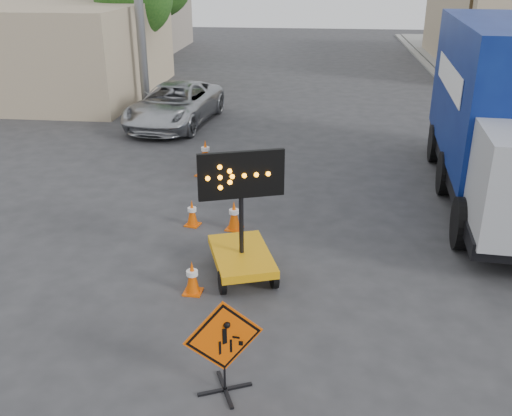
% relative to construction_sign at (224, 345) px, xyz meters
% --- Properties ---
extents(curb_right, '(0.40, 60.00, 0.12)m').
position_rel_construction_sign_xyz_m(curb_right, '(7.39, 14.35, -0.74)').
color(curb_right, gray).
rests_on(curb_right, ground).
extents(storefront_left_far, '(12.00, 10.00, 4.40)m').
position_rel_construction_sign_xyz_m(storefront_left_far, '(-14.81, 33.35, 1.40)').
color(storefront_left_far, gray).
rests_on(storefront_left_far, ground).
extents(construction_sign, '(1.05, 0.76, 1.51)m').
position_rel_construction_sign_xyz_m(construction_sign, '(0.00, 0.00, 0.00)').
color(construction_sign, black).
rests_on(construction_sign, ground).
extents(arrow_board, '(1.60, 2.05, 2.56)m').
position_rel_construction_sign_xyz_m(arrow_board, '(-0.21, 3.35, -0.22)').
color(arrow_board, orange).
rests_on(arrow_board, ground).
extents(pickup_truck, '(3.14, 5.73, 1.52)m').
position_rel_construction_sign_xyz_m(pickup_truck, '(-4.25, 14.34, -0.04)').
color(pickup_truck, '#ADB0B4').
rests_on(pickup_truck, ground).
extents(box_truck, '(3.49, 9.42, 4.39)m').
position_rel_construction_sign_xyz_m(box_truck, '(5.84, 8.08, 1.19)').
color(box_truck, black).
rests_on(box_truck, ground).
extents(cone_a, '(0.36, 0.36, 0.66)m').
position_rel_construction_sign_xyz_m(cone_a, '(-1.03, 2.56, -0.47)').
color(cone_a, '#DC4D04').
rests_on(cone_a, ground).
extents(cone_b, '(0.39, 0.39, 0.63)m').
position_rel_construction_sign_xyz_m(cone_b, '(-1.67, 5.48, -0.49)').
color(cone_b, '#DC4D04').
rests_on(cone_b, ground).
extents(cone_c, '(0.43, 0.43, 0.70)m').
position_rel_construction_sign_xyz_m(cone_c, '(-0.67, 5.38, -0.45)').
color(cone_c, '#DC4D04').
rests_on(cone_c, ground).
extents(cone_d, '(0.48, 0.48, 0.74)m').
position_rel_construction_sign_xyz_m(cone_d, '(-2.10, 8.86, -0.43)').
color(cone_d, '#DC4D04').
rests_on(cone_d, ground).
extents(cone_e, '(0.43, 0.43, 0.77)m').
position_rel_construction_sign_xyz_m(cone_e, '(-2.21, 9.85, -0.42)').
color(cone_e, '#DC4D04').
rests_on(cone_e, ground).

